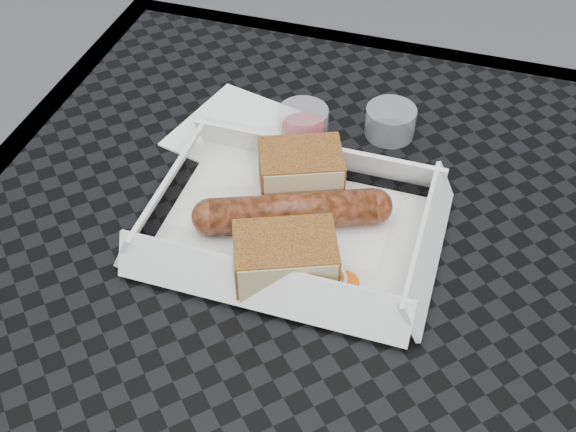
# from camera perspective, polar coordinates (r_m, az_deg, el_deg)

# --- Properties ---
(patio_table) EXTENTS (0.80, 0.80, 0.74)m
(patio_table) POSITION_cam_1_polar(r_m,az_deg,el_deg) (0.64, 6.25, -11.78)
(patio_table) COLOR black
(patio_table) RESTS_ON ground
(food_tray) EXTENTS (0.22, 0.15, 0.00)m
(food_tray) POSITION_cam_1_polar(r_m,az_deg,el_deg) (0.63, 0.27, -1.17)
(food_tray) COLOR white
(food_tray) RESTS_ON patio_table
(bratwurst) EXTENTS (0.16, 0.09, 0.03)m
(bratwurst) POSITION_cam_1_polar(r_m,az_deg,el_deg) (0.62, 0.38, 0.34)
(bratwurst) COLOR brown
(bratwurst) RESTS_ON food_tray
(bread_near) EXTENTS (0.09, 0.08, 0.05)m
(bread_near) POSITION_cam_1_polar(r_m,az_deg,el_deg) (0.65, 1.01, 3.48)
(bread_near) COLOR brown
(bread_near) RESTS_ON food_tray
(bread_far) EXTENTS (0.10, 0.08, 0.04)m
(bread_far) POSITION_cam_1_polar(r_m,az_deg,el_deg) (0.58, -0.23, -3.36)
(bread_far) COLOR brown
(bread_far) RESTS_ON food_tray
(veg_garnish) EXTENTS (0.03, 0.03, 0.00)m
(veg_garnish) POSITION_cam_1_polar(r_m,az_deg,el_deg) (0.59, 3.31, -5.62)
(veg_garnish) COLOR #FD600B
(veg_garnish) RESTS_ON food_tray
(napkin) EXTENTS (0.15, 0.15, 0.00)m
(napkin) POSITION_cam_1_polar(r_m,az_deg,el_deg) (0.73, -3.66, 6.63)
(napkin) COLOR white
(napkin) RESTS_ON patio_table
(condiment_cup_sauce) EXTENTS (0.05, 0.05, 0.03)m
(condiment_cup_sauce) POSITION_cam_1_polar(r_m,az_deg,el_deg) (0.72, 1.20, 7.40)
(condiment_cup_sauce) COLOR maroon
(condiment_cup_sauce) RESTS_ON patio_table
(condiment_cup_empty) EXTENTS (0.05, 0.05, 0.03)m
(condiment_cup_empty) POSITION_cam_1_polar(r_m,az_deg,el_deg) (0.73, 8.09, 7.39)
(condiment_cup_empty) COLOR silver
(condiment_cup_empty) RESTS_ON patio_table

